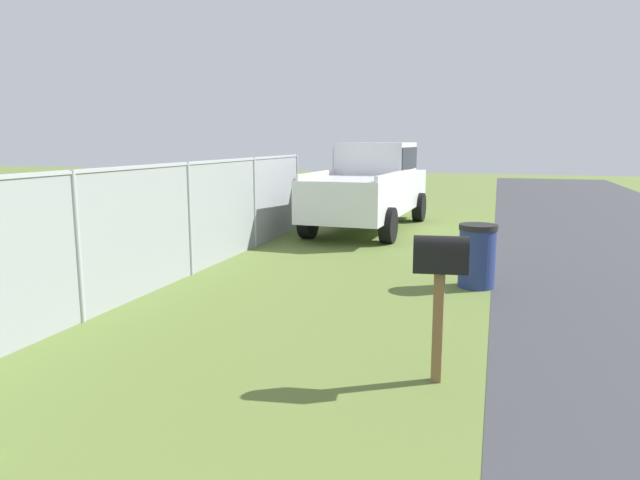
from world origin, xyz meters
The scene contains 4 objects.
mailbox centered at (5.83, -0.83, 1.05)m, with size 0.26×0.49×1.33m.
pickup_truck centered at (14.80, 1.68, 1.10)m, with size 5.54×2.28×2.09m.
trash_bin centered at (9.45, -1.04, 0.47)m, with size 0.55×0.55×0.93m.
fence_section centered at (7.64, 3.38, 0.97)m, with size 13.02×0.07×1.81m.
Camera 1 is at (0.81, -1.27, 2.14)m, focal length 32.55 mm.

